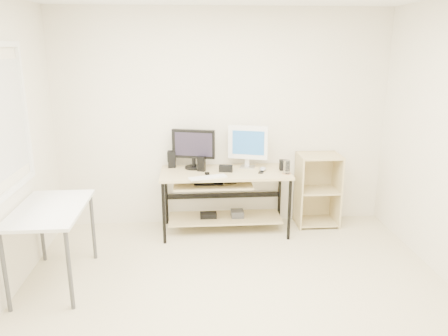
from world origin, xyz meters
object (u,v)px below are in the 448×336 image
black_monitor (194,146)px  white_imac (248,144)px  desk (223,189)px  audio_controller (201,164)px  side_table (50,216)px  shelf_unit (317,189)px

black_monitor → white_imac: (0.64, -0.01, 0.02)m
desk → audio_controller: audio_controller is taller
desk → black_monitor: (-0.34, 0.16, 0.48)m
audio_controller → white_imac: bearing=34.3°
side_table → audio_controller: bearing=37.9°
side_table → audio_controller: 1.79m
shelf_unit → audio_controller: bearing=-174.9°
desk → shelf_unit: shelf_unit is taller
desk → black_monitor: size_ratio=2.96×
black_monitor → audio_controller: size_ratio=2.86×
black_monitor → desk: bearing=-10.6°
black_monitor → white_imac: bearing=14.0°
shelf_unit → white_imac: size_ratio=1.78×
side_table → shelf_unit: (2.83, 1.22, -0.22)m
desk → white_imac: bearing=26.1°
side_table → black_monitor: 1.83m
side_table → black_monitor: size_ratio=1.97×
white_imac → audio_controller: size_ratio=2.86×
side_table → audio_controller: size_ratio=5.64×
desk → shelf_unit: size_ratio=1.67×
desk → audio_controller: size_ratio=8.46×
side_table → black_monitor: (1.32, 1.22, 0.35)m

